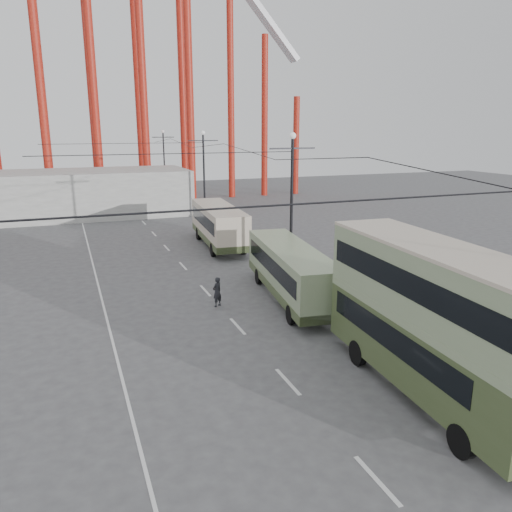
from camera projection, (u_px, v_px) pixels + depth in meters
name	position (u px, v px, depth m)	size (l,w,h in m)	color
ground	(367.00, 433.00, 16.14)	(160.00, 160.00, 0.00)	#48484B
road_markings	(193.00, 274.00, 33.64)	(12.52, 120.00, 0.01)	silver
lamp_post_mid	(292.00, 204.00, 33.19)	(3.20, 0.44, 9.32)	black
lamp_post_far	(204.00, 175.00, 53.07)	(3.20, 0.44, 9.32)	black
lamp_post_distant	(164.00, 163.00, 72.96)	(3.20, 0.44, 9.32)	black
roller_coaster	(100.00, 16.00, 60.99)	(52.95, 5.00, 55.48)	maroon
fairground_shed	(88.00, 193.00, 55.91)	(22.00, 10.00, 5.00)	gray
double_decker_bus	(433.00, 314.00, 17.66)	(3.30, 10.70, 5.67)	#3B4927
single_decker_green	(291.00, 270.00, 28.38)	(3.91, 11.03, 3.05)	gray
single_decker_cream	(219.00, 224.00, 41.34)	(3.54, 10.83, 3.31)	#C3B39D
pedestrian	(217.00, 292.00, 27.43)	(0.61, 0.40, 1.67)	black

